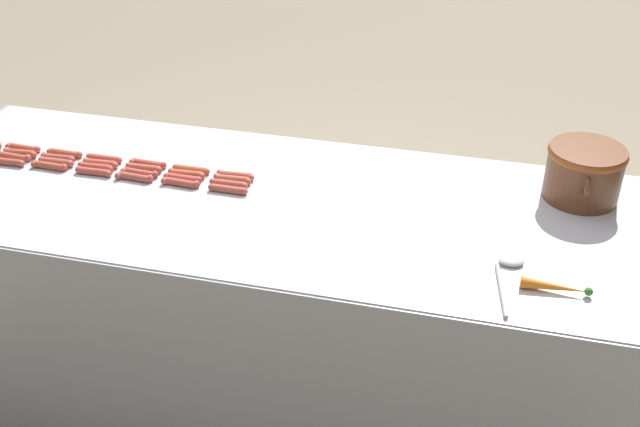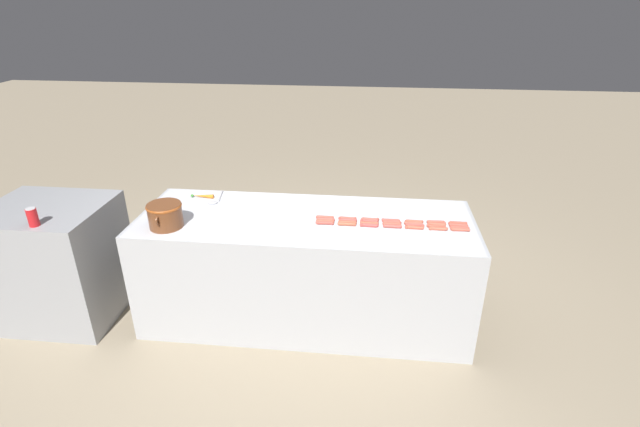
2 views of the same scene
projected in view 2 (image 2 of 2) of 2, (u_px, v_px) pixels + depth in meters
name	position (u px, v px, depth m)	size (l,w,h in m)	color
ground_plane	(307.00, 314.00, 3.71)	(20.00, 20.00, 0.00)	gray
griddle_counter	(306.00, 268.00, 3.53)	(0.86, 2.40, 0.85)	#ADAFB5
back_cabinet	(58.00, 262.00, 3.55)	(0.73, 0.84, 0.91)	#939599
hot_dog_0	(460.00, 229.00, 3.15)	(0.03, 0.13, 0.02)	#B3513F
hot_dog_1	(438.00, 229.00, 3.16)	(0.03, 0.13, 0.02)	#B3513C
hot_dog_2	(414.00, 227.00, 3.18)	(0.03, 0.13, 0.02)	#B9503B
hot_dog_3	(392.00, 226.00, 3.19)	(0.02, 0.13, 0.02)	#B14B41
hot_dog_4	(369.00, 225.00, 3.21)	(0.03, 0.13, 0.02)	#B9453F
hot_dog_5	(347.00, 224.00, 3.23)	(0.02, 0.13, 0.02)	#B45339
hot_dog_6	(325.00, 223.00, 3.24)	(0.03, 0.13, 0.02)	#B0473C
hot_dog_7	(460.00, 228.00, 3.18)	(0.03, 0.13, 0.02)	#B84D3F
hot_dog_8	(436.00, 226.00, 3.19)	(0.03, 0.13, 0.02)	#B74E3B
hot_dog_9	(415.00, 225.00, 3.21)	(0.03, 0.13, 0.02)	#AB4A40
hot_dog_10	(392.00, 224.00, 3.22)	(0.03, 0.13, 0.02)	#B94E3C
hot_dog_11	(369.00, 223.00, 3.23)	(0.03, 0.13, 0.02)	#AE533B
hot_dog_12	(347.00, 222.00, 3.25)	(0.03, 0.13, 0.02)	#B74F39
hot_dog_13	(325.00, 221.00, 3.27)	(0.03, 0.13, 0.02)	#AC523D
hot_dog_14	(458.00, 225.00, 3.21)	(0.03, 0.13, 0.02)	#B64F41
hot_dog_15	(437.00, 224.00, 3.22)	(0.03, 0.13, 0.02)	#B1533E
hot_dog_16	(413.00, 223.00, 3.23)	(0.03, 0.13, 0.02)	#AF5140
hot_dog_17	(392.00, 222.00, 3.25)	(0.03, 0.13, 0.02)	#B1493B
hot_dog_18	(369.00, 221.00, 3.27)	(0.03, 0.13, 0.02)	#AC463E
hot_dog_19	(348.00, 220.00, 3.28)	(0.03, 0.13, 0.02)	#B14841
hot_dog_20	(326.00, 219.00, 3.29)	(0.03, 0.13, 0.02)	#AC4D40
hot_dog_21	(458.00, 223.00, 3.24)	(0.03, 0.13, 0.02)	#B54A39
hot_dog_22	(436.00, 222.00, 3.25)	(0.03, 0.13, 0.02)	#B74C3D
hot_dog_23	(414.00, 222.00, 3.26)	(0.03, 0.13, 0.02)	#B24D38
hot_dog_24	(391.00, 220.00, 3.28)	(0.03, 0.13, 0.02)	#B24A3F
hot_dog_25	(370.00, 219.00, 3.29)	(0.03, 0.13, 0.02)	#AC4B3F
hot_dog_26	(347.00, 218.00, 3.31)	(0.03, 0.13, 0.02)	#B4493B
hot_dog_27	(325.00, 217.00, 3.32)	(0.02, 0.13, 0.02)	#B04B3D
bean_pot	(165.00, 214.00, 3.18)	(0.29, 0.24, 0.17)	brown
serving_spoon	(215.00, 200.00, 3.60)	(0.27, 0.08, 0.02)	#B7B7BC
carrot	(202.00, 196.00, 3.66)	(0.03, 0.18, 0.03)	orange
soda_can	(33.00, 217.00, 3.06)	(0.07, 0.07, 0.12)	red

